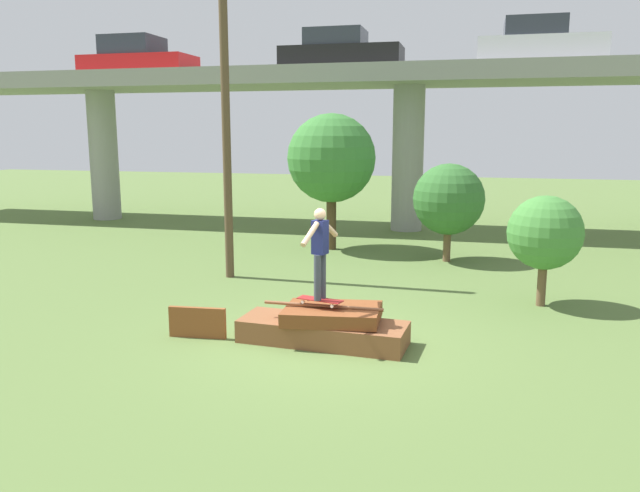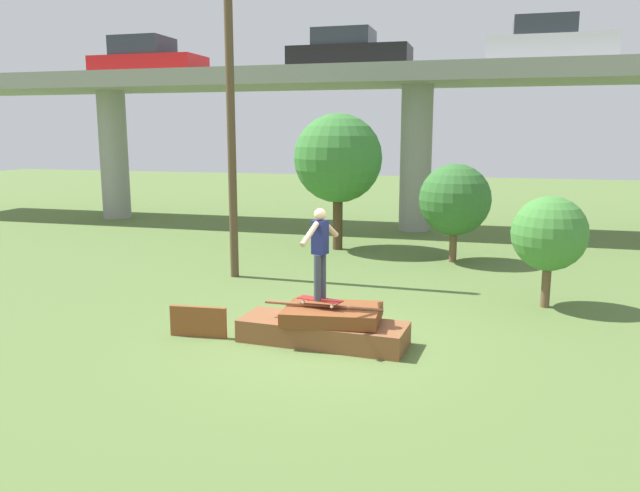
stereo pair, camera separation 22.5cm
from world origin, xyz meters
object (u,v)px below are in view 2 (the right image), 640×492
Objects in this scene: skateboard at (320,300)px; car_on_overpass_far_right at (348,52)px; car_on_overpass_left at (147,60)px; utility_pole at (230,102)px; skater at (320,248)px; tree_behind_left at (338,159)px; tree_mid_back at (455,200)px; tree_behind_right at (549,234)px; car_on_overpass_right at (548,45)px.

skateboard is 13.57m from car_on_overpass_far_right.
utility_pole is (7.20, -8.66, -2.07)m from car_on_overpass_left.
utility_pole is (-3.30, 4.14, 2.54)m from skater.
skater is (0.00, -0.00, 0.88)m from skateboard.
tree_mid_back is (3.46, -0.97, -1.01)m from tree_behind_left.
car_on_overpass_far_right reaches higher than tree_behind_right.
tree_behind_left is at bearing 101.78° from skater.
tree_behind_left is at bearing -81.14° from car_on_overpass_far_right.
tree_mid_back is (-2.47, -5.29, -4.57)m from car_on_overpass_right.
skateboard is at bearing -78.22° from tree_behind_left.
utility_pole is at bearing 173.23° from tree_behind_right.
tree_behind_left reaches higher than tree_mid_back.
car_on_overpass_left is 17.82m from tree_behind_right.
skateboard is 7.58m from tree_mid_back.
tree_mid_back is at bearing -15.67° from tree_behind_left.
utility_pole is 3.60× the size of tree_behind_right.
skateboard is 6.31m from utility_pole.
utility_pole is at bearing -50.25° from car_on_overpass_left.
tree_behind_left is 1.51× the size of tree_mid_back.
car_on_overpass_right is at bearing 71.56° from skater.
skater is at bearing -79.15° from car_on_overpass_far_right.
car_on_overpass_left is at bearing 175.82° from car_on_overpass_far_right.
car_on_overpass_far_right is at bearing 124.59° from tree_behind_right.
tree_behind_right is 0.85× the size of tree_mid_back.
skater reaches higher than skateboard.
tree_behind_right is at bearing -55.41° from car_on_overpass_far_right.
skateboard is 17.44m from car_on_overpass_left.
car_on_overpass_right is 11.50m from utility_pole.
skateboard is 0.19× the size of car_on_overpass_left.
skateboard is 0.88m from skater.
utility_pole is at bearing 128.55° from skateboard.
car_on_overpass_left is 0.53× the size of utility_pole.
car_on_overpass_left is 1.91× the size of tree_behind_right.
tree_behind_right is 4.53m from tree_mid_back.
car_on_overpass_far_right is at bearing 83.21° from utility_pole.
car_on_overpass_left is 14.15m from tree_mid_back.
skater is 0.57× the size of tree_mid_back.
tree_behind_left is (8.77, -4.51, -3.53)m from car_on_overpass_left.
car_on_overpass_right reaches higher than tree_behind_left.
car_on_overpass_left reaches higher than tree_behind_right.
tree_behind_left is at bearing 101.78° from skateboard.
car_on_overpass_right is 0.99× the size of tree_behind_left.
car_on_overpass_right reaches higher than car_on_overpass_left.
tree_behind_right is at bearing 40.91° from skateboard.
utility_pole is 2.01× the size of tree_behind_left.
car_on_overpass_left reaches higher than skater.
car_on_overpass_right reaches higher than skater.
car_on_overpass_right is at bearing 36.05° from tree_behind_left.
tree_behind_right is at bearing -92.45° from car_on_overpass_right.
car_on_overpass_right is at bearing -0.76° from car_on_overpass_left.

